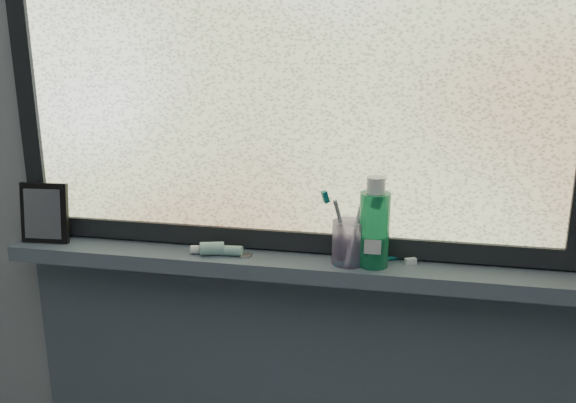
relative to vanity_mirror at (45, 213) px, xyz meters
The scene contains 10 objects.
wall_back 0.75m from the vanity_mirror, ahead, with size 3.00×0.01×2.50m, color #9EA3A8.
windowsill 0.74m from the vanity_mirror, ahead, with size 1.62×0.14×0.04m, color #515F6D.
window_pane 0.85m from the vanity_mirror, ahead, with size 1.50×0.01×1.00m, color silver.
frame_bottom 0.73m from the vanity_mirror, ahead, with size 1.60×0.03×0.05m, color black.
frame_left 0.44m from the vanity_mirror, 128.60° to the left, with size 0.05×0.03×1.10m, color black.
vanity_mirror is the anchor object (origin of this frame).
toothpaste_tube 0.49m from the vanity_mirror, ahead, with size 0.19×0.04×0.03m, color silver, non-canonical shape.
toothbrush_cup 0.81m from the vanity_mirror, ahead, with size 0.08×0.08×0.11m, color #BFA0D4.
toothbrush_lying 0.86m from the vanity_mirror, ahead, with size 0.22×0.02×0.01m, color #0C6C6F, non-canonical shape.
mouthwash_bottle 0.87m from the vanity_mirror, ahead, with size 0.07×0.07×0.18m, color #1FA462.
Camera 1 is at (0.22, -0.24, 1.61)m, focal length 40.00 mm.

